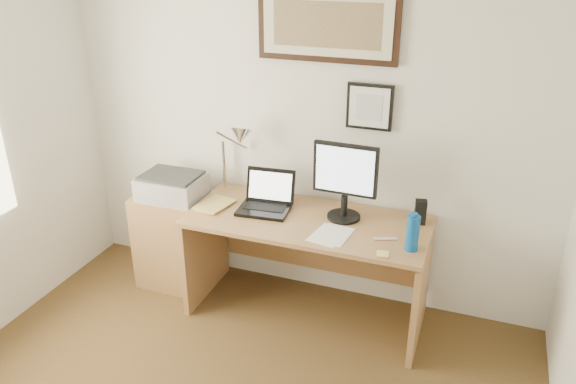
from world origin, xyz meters
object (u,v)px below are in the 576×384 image
at_px(water_bottle, 413,233).
at_px(lcd_monitor, 345,178).
at_px(book, 204,202).
at_px(side_cabinet, 174,239).
at_px(laptop, 266,201).
at_px(printer, 172,186).
at_px(desk, 310,244).

bearing_deg(water_bottle, lcd_monitor, 152.10).
bearing_deg(book, lcd_monitor, 6.17).
xyz_separation_m(side_cabinet, book, (0.31, -0.06, 0.39)).
relative_size(laptop, printer, 0.82).
xyz_separation_m(water_bottle, lcd_monitor, (-0.48, 0.26, 0.18)).
xyz_separation_m(laptop, lcd_monitor, (0.53, 0.04, 0.23)).
bearing_deg(book, printer, 170.26).
height_order(book, laptop, laptop).
bearing_deg(lcd_monitor, laptop, -175.52).
relative_size(desk, lcd_monitor, 3.08).
height_order(side_cabinet, desk, desk).
relative_size(lcd_monitor, printer, 1.18).
relative_size(desk, printer, 3.64).
bearing_deg(desk, side_cabinet, -178.11).
bearing_deg(lcd_monitor, side_cabinet, -178.16).
height_order(water_bottle, laptop, laptop).
distance_m(book, printer, 0.29).
xyz_separation_m(side_cabinet, lcd_monitor, (1.29, 0.04, 0.68)).
bearing_deg(laptop, book, -171.83).
relative_size(side_cabinet, desk, 0.46).
distance_m(lcd_monitor, printer, 1.28).
bearing_deg(side_cabinet, water_bottle, -6.90).
distance_m(water_bottle, laptop, 1.04).
xyz_separation_m(side_cabinet, desk, (1.07, 0.04, 0.15)).
distance_m(desk, printer, 1.08).
xyz_separation_m(lcd_monitor, printer, (-1.26, -0.06, -0.22)).
relative_size(water_bottle, desk, 0.14).
distance_m(water_bottle, desk, 0.83).
distance_m(water_bottle, printer, 1.75).
bearing_deg(laptop, side_cabinet, 179.99).
bearing_deg(side_cabinet, desk, 1.89).
bearing_deg(side_cabinet, lcd_monitor, 1.84).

